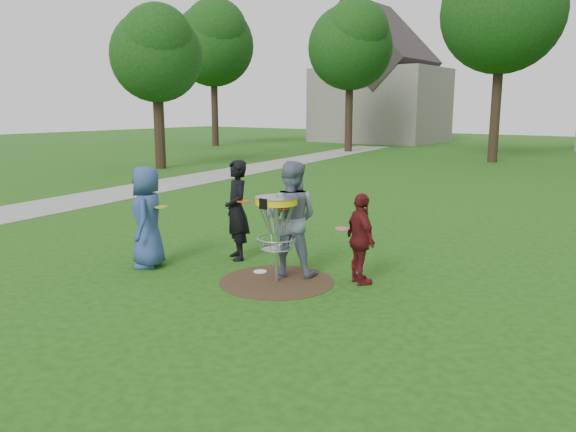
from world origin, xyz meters
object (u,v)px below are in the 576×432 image
Objects in this scene: player_black at (237,210)px; player_maroon at (361,239)px; disc_golf_basket at (276,218)px; player_grey at (291,218)px; player_blue at (147,217)px.

player_black is 2.49m from player_maroon.
player_maroon is 1.02× the size of disc_golf_basket.
player_blue is at bearing 4.52° from player_grey.
player_grey is (2.23, 1.05, 0.07)m from player_blue.
player_maroon is (2.48, 0.03, -0.18)m from player_black.
player_black is at bearing 36.37° from player_maroon.
player_maroon is at bearing 35.05° from player_black.
player_black reaches higher than player_maroon.
disc_golf_basket is at bearing 8.98° from player_black.
player_blue is at bearing -91.31° from player_black.
disc_golf_basket is (-1.09, -0.69, 0.31)m from player_maroon.
player_grey is 0.47m from disc_golf_basket.
disc_golf_basket is (0.06, -0.46, 0.09)m from player_grey.
player_grey is 1.32× the size of player_maroon.
disc_golf_basket is at bearing 65.52° from player_blue.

